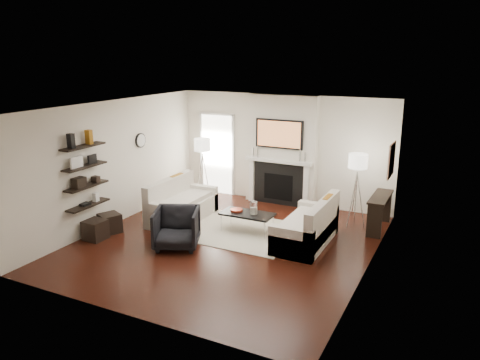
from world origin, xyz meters
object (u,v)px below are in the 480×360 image
at_px(lamp_left_shade, 202,145).
at_px(lamp_right_shade, 358,161).
at_px(loveseat_right_base, 305,233).
at_px(ottoman_near, 110,223).
at_px(coffee_table, 247,214).
at_px(loveseat_left_base, 183,211).
at_px(armchair, 177,226).

relative_size(lamp_left_shade, lamp_right_shade, 1.00).
distance_m(loveseat_right_base, ottoman_near, 4.08).
distance_m(coffee_table, ottoman_near, 2.90).
xyz_separation_m(loveseat_left_base, loveseat_right_base, (2.94, -0.09, 0.00)).
distance_m(lamp_right_shade, ottoman_near, 5.40).
bearing_deg(lamp_right_shade, lamp_left_shade, 178.26).
bearing_deg(lamp_left_shade, loveseat_left_base, -77.55).
height_order(loveseat_left_base, lamp_left_shade, lamp_left_shade).
relative_size(loveseat_right_base, coffee_table, 1.64).
bearing_deg(ottoman_near, loveseat_left_base, 54.97).
bearing_deg(coffee_table, armchair, -123.85).
xyz_separation_m(loveseat_right_base, lamp_left_shade, (-3.26, 1.54, 1.24)).
height_order(loveseat_left_base, ottoman_near, loveseat_left_base).
xyz_separation_m(coffee_table, armchair, (-0.88, -1.32, 0.03)).
bearing_deg(ottoman_near, armchair, -0.77).
bearing_deg(coffee_table, loveseat_right_base, -1.75).
relative_size(coffee_table, lamp_right_shade, 2.75).
bearing_deg(lamp_left_shade, loveseat_right_base, -25.26).
xyz_separation_m(lamp_left_shade, lamp_right_shade, (3.90, -0.12, 0.00)).
bearing_deg(coffee_table, ottoman_near, -153.41).
relative_size(coffee_table, lamp_left_shade, 2.75).
xyz_separation_m(armchair, ottoman_near, (-1.70, 0.02, -0.23)).
bearing_deg(coffee_table, loveseat_left_base, 178.33).
distance_m(loveseat_right_base, armchair, 2.54).
relative_size(lamp_right_shade, ottoman_near, 1.00).
height_order(loveseat_left_base, loveseat_right_base, same).
xyz_separation_m(lamp_right_shade, ottoman_near, (-4.52, -2.67, -1.25)).
bearing_deg(lamp_right_shade, loveseat_right_base, -114.21).
bearing_deg(armchair, loveseat_left_base, 95.15).
relative_size(loveseat_right_base, ottoman_near, 4.50).
bearing_deg(coffee_table, lamp_right_shade, 35.50).
bearing_deg(ottoman_near, loveseat_right_base, 17.90).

